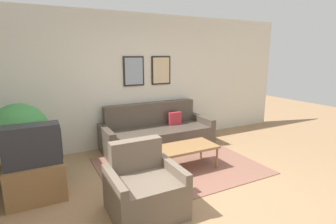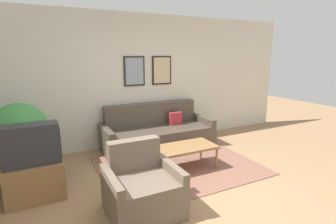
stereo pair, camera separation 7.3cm
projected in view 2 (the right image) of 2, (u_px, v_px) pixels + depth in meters
The scene contains 10 objects.
ground_plane at pixel (192, 200), 3.45m from camera, with size 16.00×16.00×0.00m, color #997551.
area_rug at pixel (178, 166), 4.51m from camera, with size 2.61×2.04×0.01m.
wall_back at pixel (128, 81), 5.37m from camera, with size 8.00×0.09×2.70m.
couch at pixel (157, 133), 5.39m from camera, with size 2.24×0.90×0.89m.
coffee_table at pixel (185, 148), 4.33m from camera, with size 1.01×0.55×0.41m.
tv_stand at pixel (36, 182), 3.44m from camera, with size 0.71×0.42×0.50m.
tv at pixel (31, 144), 3.33m from camera, with size 0.68×0.28×0.53m.
armchair at pixel (142, 190), 3.16m from camera, with size 0.84×0.76×0.85m.
potted_plant_tall at pixel (20, 133), 3.70m from camera, with size 0.81×0.81×1.23m.
potted_plant_by_window at pixel (24, 136), 4.35m from camera, with size 0.61×0.61×0.89m.
Camera 2 is at (-1.69, -2.64, 1.89)m, focal length 28.00 mm.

